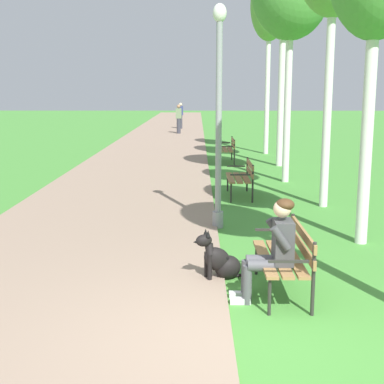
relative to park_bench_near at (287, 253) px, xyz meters
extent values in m
plane|color=#478E38|center=(-0.59, -1.38, -0.51)|extent=(120.00, 120.00, 0.00)
cube|color=gray|center=(-2.89, 22.62, -0.49)|extent=(4.28, 60.00, 0.04)
cube|color=olive|center=(-0.27, 0.00, -0.06)|extent=(0.14, 1.50, 0.04)
cube|color=olive|center=(-0.10, 0.00, -0.06)|extent=(0.14, 1.50, 0.04)
cube|color=olive|center=(0.08, 0.00, -0.06)|extent=(0.14, 1.50, 0.04)
cube|color=olive|center=(0.18, 0.00, 0.08)|extent=(0.04, 1.50, 0.11)
cube|color=olive|center=(0.18, 0.00, 0.26)|extent=(0.04, 1.50, 0.11)
cylinder|color=#2D2B28|center=(-0.30, 0.69, -0.29)|extent=(0.04, 0.04, 0.45)
cylinder|color=#2D2B28|center=(0.18, 0.69, -0.09)|extent=(0.04, 0.04, 0.85)
cube|color=#2D2B28|center=(-0.10, 0.69, 0.12)|extent=(0.45, 0.04, 0.03)
cylinder|color=#2D2B28|center=(-0.30, -0.69, -0.29)|extent=(0.04, 0.04, 0.45)
cylinder|color=#2D2B28|center=(0.18, -0.69, -0.09)|extent=(0.04, 0.04, 0.85)
cube|color=#2D2B28|center=(-0.10, -0.69, 0.12)|extent=(0.45, 0.04, 0.03)
cube|color=olive|center=(-0.33, 6.20, -0.06)|extent=(0.14, 1.50, 0.04)
cube|color=olive|center=(-0.15, 6.20, -0.06)|extent=(0.14, 1.50, 0.04)
cube|color=olive|center=(0.02, 6.20, -0.06)|extent=(0.14, 1.50, 0.04)
cube|color=olive|center=(0.13, 6.20, 0.08)|extent=(0.04, 1.50, 0.11)
cube|color=olive|center=(0.13, 6.20, 0.26)|extent=(0.04, 1.50, 0.11)
cylinder|color=#2D2B28|center=(-0.35, 6.89, -0.29)|extent=(0.04, 0.04, 0.45)
cylinder|color=#2D2B28|center=(0.13, 6.89, -0.09)|extent=(0.04, 0.04, 0.85)
cube|color=#2D2B28|center=(-0.15, 6.89, 0.12)|extent=(0.45, 0.04, 0.03)
cylinder|color=#2D2B28|center=(-0.35, 5.51, -0.29)|extent=(0.04, 0.04, 0.45)
cylinder|color=#2D2B28|center=(0.13, 5.51, -0.09)|extent=(0.04, 0.04, 0.85)
cube|color=#2D2B28|center=(-0.15, 5.51, 0.12)|extent=(0.45, 0.04, 0.03)
cube|color=olive|center=(-0.33, 12.31, -0.06)|extent=(0.14, 1.50, 0.04)
cube|color=olive|center=(-0.16, 12.31, -0.06)|extent=(0.14, 1.50, 0.04)
cube|color=olive|center=(0.02, 12.31, -0.06)|extent=(0.14, 1.50, 0.04)
cube|color=olive|center=(0.12, 12.31, 0.08)|extent=(0.04, 1.50, 0.11)
cube|color=olive|center=(0.12, 12.31, 0.26)|extent=(0.04, 1.50, 0.11)
cylinder|color=#2D2B28|center=(-0.36, 13.00, -0.29)|extent=(0.04, 0.04, 0.45)
cylinder|color=#2D2B28|center=(0.12, 13.00, -0.09)|extent=(0.04, 0.04, 0.85)
cube|color=#2D2B28|center=(-0.16, 13.00, 0.12)|extent=(0.45, 0.04, 0.03)
cylinder|color=#2D2B28|center=(-0.36, 11.62, -0.29)|extent=(0.04, 0.04, 0.45)
cylinder|color=#2D2B28|center=(0.12, 11.62, -0.09)|extent=(0.04, 0.04, 0.85)
cube|color=#2D2B28|center=(-0.16, 11.62, 0.12)|extent=(0.45, 0.04, 0.03)
cylinder|color=#4C4C51|center=(-0.31, -0.16, -0.04)|extent=(0.42, 0.14, 0.14)
cylinder|color=#4C4C51|center=(-0.52, -0.16, -0.28)|extent=(0.11, 0.11, 0.47)
cube|color=silver|center=(-0.60, -0.16, -0.48)|extent=(0.24, 0.09, 0.07)
cylinder|color=#4C4C51|center=(-0.31, -0.36, -0.04)|extent=(0.42, 0.14, 0.14)
cylinder|color=#4C4C51|center=(-0.52, -0.36, -0.28)|extent=(0.11, 0.11, 0.47)
cube|color=silver|center=(-0.60, -0.36, -0.48)|extent=(0.24, 0.09, 0.07)
cube|color=#3F3F42|center=(-0.10, -0.26, 0.22)|extent=(0.22, 0.36, 0.52)
cylinder|color=#3F3F42|center=(-0.16, -0.06, 0.32)|extent=(0.25, 0.09, 0.30)
cylinder|color=#3F3F42|center=(-0.16, -0.46, 0.32)|extent=(0.25, 0.09, 0.30)
sphere|color=beige|center=(-0.12, -0.26, 0.62)|extent=(0.21, 0.21, 0.21)
ellipsoid|color=#472D19|center=(-0.09, -0.26, 0.67)|extent=(0.22, 0.23, 0.14)
ellipsoid|color=black|center=(-0.70, 0.51, -0.35)|extent=(0.43, 0.39, 0.32)
ellipsoid|color=black|center=(-0.84, 0.46, -0.23)|extent=(0.54, 0.38, 0.48)
ellipsoid|color=black|center=(-0.79, 0.48, -0.19)|extent=(0.40, 0.30, 0.27)
cylinder|color=black|center=(-0.98, 0.47, -0.32)|extent=(0.06, 0.06, 0.38)
cylinder|color=black|center=(-0.94, 0.36, -0.32)|extent=(0.06, 0.06, 0.38)
cylinder|color=black|center=(-0.94, 0.42, -0.08)|extent=(0.16, 0.19, 0.19)
ellipsoid|color=black|center=(-1.02, 0.40, 0.05)|extent=(0.25, 0.21, 0.16)
cone|color=black|center=(-1.11, 0.36, 0.04)|extent=(0.12, 0.12, 0.09)
cone|color=black|center=(-1.00, 0.45, 0.15)|extent=(0.06, 0.06, 0.09)
cone|color=black|center=(-0.97, 0.37, 0.15)|extent=(0.06, 0.06, 0.09)
cylinder|color=black|center=(-0.51, 0.58, -0.49)|extent=(0.28, 0.14, 0.04)
cylinder|color=gray|center=(-0.73, 3.27, -0.36)|extent=(0.20, 0.20, 0.30)
cylinder|color=gray|center=(-0.73, 3.27, 1.32)|extent=(0.11, 0.11, 3.66)
ellipsoid|color=silver|center=(-0.73, 3.27, 3.27)|extent=(0.24, 0.24, 0.32)
cylinder|color=silver|center=(1.59, 2.26, 1.37)|extent=(0.19, 0.19, 3.77)
cylinder|color=silver|center=(1.62, 5.12, 1.66)|extent=(0.17, 0.17, 4.34)
cylinder|color=silver|center=(1.30, 8.32, 1.62)|extent=(0.18, 0.18, 4.27)
cylinder|color=silver|center=(1.60, 11.48, 1.78)|extent=(0.20, 0.20, 4.59)
cylinder|color=silver|center=(1.58, 14.92, 1.89)|extent=(0.18, 0.18, 4.80)
ellipsoid|color=#66A847|center=(1.58, 14.92, 5.08)|extent=(1.42, 1.43, 2.63)
cylinder|color=#383842|center=(-2.16, 24.38, -0.07)|extent=(0.22, 0.22, 0.88)
cube|color=#6B7F5B|center=(-2.16, 24.38, 0.65)|extent=(0.32, 0.20, 0.56)
sphere|color=#A37556|center=(-2.16, 24.38, 1.04)|extent=(0.20, 0.20, 0.20)
cylinder|color=#383842|center=(-2.17, 28.25, -0.07)|extent=(0.22, 0.22, 0.88)
cube|color=navy|center=(-2.17, 28.25, 0.65)|extent=(0.32, 0.20, 0.56)
sphere|color=beige|center=(-2.17, 28.25, 1.04)|extent=(0.20, 0.20, 0.20)
camera|label=1|loc=(-1.11, -6.48, 1.99)|focal=51.18mm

